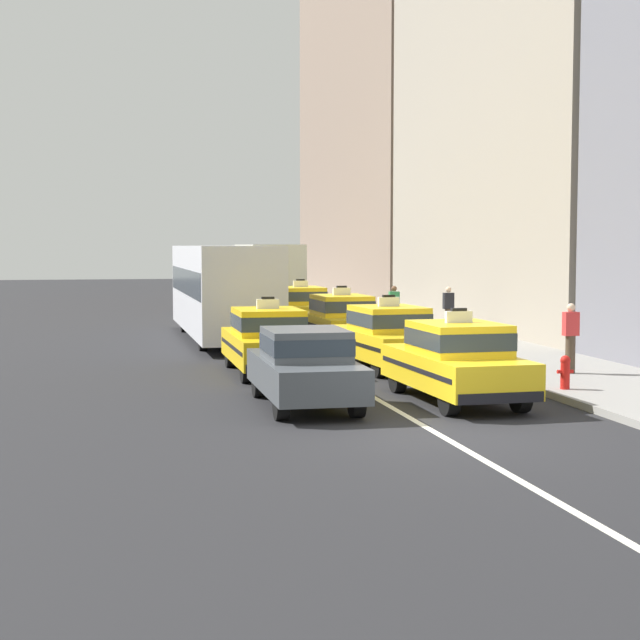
% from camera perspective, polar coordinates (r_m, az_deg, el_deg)
% --- Properties ---
extents(ground_plane, '(160.00, 160.00, 0.00)m').
position_cam_1_polar(ground_plane, '(17.23, 6.80, -6.54)').
color(ground_plane, '#232326').
extents(lane_stripe_left_right, '(0.14, 80.00, 0.01)m').
position_cam_1_polar(lane_stripe_left_right, '(36.57, -3.42, -0.75)').
color(lane_stripe_left_right, silver).
rests_on(lane_stripe_left_right, ground).
extents(sidewalk_curb, '(4.00, 90.00, 0.15)m').
position_cam_1_polar(sidewalk_curb, '(33.09, 7.55, -1.19)').
color(sidewalk_curb, gray).
rests_on(sidewalk_curb, ground).
extents(sedan_left_nearest, '(1.78, 4.31, 1.58)m').
position_cam_1_polar(sedan_left_nearest, '(19.78, -0.87, -2.61)').
color(sedan_left_nearest, black).
rests_on(sedan_left_nearest, ground).
extents(taxi_left_second, '(1.82, 4.56, 1.96)m').
position_cam_1_polar(taxi_left_second, '(24.82, -3.06, -1.13)').
color(taxi_left_second, black).
rests_on(taxi_left_second, ground).
extents(bus_left_third, '(2.62, 11.22, 3.22)m').
position_cam_1_polar(bus_left_third, '(33.90, -5.69, 1.91)').
color(bus_left_third, black).
rests_on(bus_left_third, ground).
extents(taxi_right_nearest, '(1.96, 4.62, 1.96)m').
position_cam_1_polar(taxi_right_nearest, '(20.56, 7.87, -2.31)').
color(taxi_right_nearest, black).
rests_on(taxi_right_nearest, ground).
extents(taxi_right_second, '(2.11, 4.67, 1.96)m').
position_cam_1_polar(taxi_right_second, '(25.79, 3.89, -0.93)').
color(taxi_right_second, black).
rests_on(taxi_right_second, ground).
extents(taxi_right_third, '(1.96, 4.62, 1.96)m').
position_cam_1_polar(taxi_right_third, '(31.46, 1.20, 0.03)').
color(taxi_right_third, black).
rests_on(taxi_right_third, ground).
extents(taxi_right_fourth, '(1.89, 4.59, 1.96)m').
position_cam_1_polar(taxi_right_fourth, '(37.62, -1.17, 0.74)').
color(taxi_right_fourth, black).
rests_on(taxi_right_fourth, ground).
extents(box_truck_right_fifth, '(2.41, 7.01, 3.27)m').
position_cam_1_polar(box_truck_right_fifth, '(44.85, -3.13, 2.47)').
color(box_truck_right_fifth, black).
rests_on(box_truck_right_fifth, ground).
extents(taxi_right_sixth, '(2.09, 4.66, 1.96)m').
position_cam_1_polar(taxi_right_sixth, '(51.57, -4.01, 1.70)').
color(taxi_right_sixth, black).
rests_on(taxi_right_sixth, ground).
extents(pedestrian_near_crosswalk, '(0.47, 0.24, 1.63)m').
position_cam_1_polar(pedestrian_near_crosswalk, '(35.75, 4.31, 0.67)').
color(pedestrian_near_crosswalk, '#23232D').
rests_on(pedestrian_near_crosswalk, sidewalk_curb).
extents(pedestrian_mid_block, '(0.36, 0.24, 1.70)m').
position_cam_1_polar(pedestrian_mid_block, '(24.59, 14.25, -1.00)').
color(pedestrian_mid_block, '#473828').
rests_on(pedestrian_mid_block, sidewalk_curb).
extents(pedestrian_by_storefront, '(0.47, 0.24, 1.65)m').
position_cam_1_polar(pedestrian_by_storefront, '(34.64, 7.43, 0.55)').
color(pedestrian_by_storefront, '#473828').
rests_on(pedestrian_by_storefront, sidewalk_curb).
extents(fire_hydrant, '(0.36, 0.22, 0.73)m').
position_cam_1_polar(fire_hydrant, '(21.90, 13.96, -2.86)').
color(fire_hydrant, red).
rests_on(fire_hydrant, sidewalk_curb).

